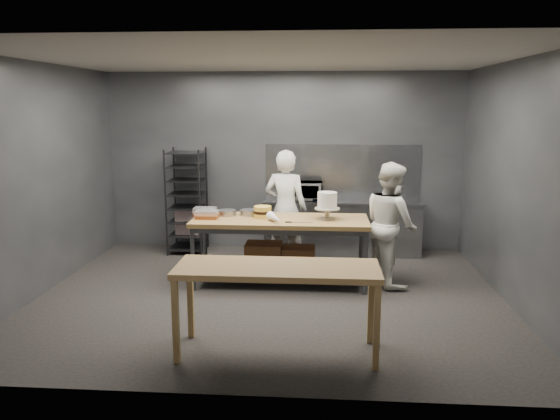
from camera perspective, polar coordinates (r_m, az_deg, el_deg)
name	(u,v)px	position (r m, az deg, el deg)	size (l,w,h in m)	color
ground	(270,296)	(7.21, -1.02, -8.95)	(6.00, 6.00, 0.00)	black
back_wall	(283,162)	(9.32, 0.37, 5.07)	(6.00, 0.04, 3.00)	#4C4F54
work_table	(280,243)	(7.56, -0.05, -3.47)	(2.40, 0.90, 0.92)	olive
near_counter	(277,275)	(5.39, -0.28, -6.77)	(2.00, 0.70, 0.90)	#97673E
back_counter	(342,227)	(9.16, 6.48, -1.75)	(2.60, 0.60, 0.90)	slate
splashback_panel	(342,171)	(9.31, 6.53, 4.06)	(2.60, 0.02, 0.90)	slate
speed_rack	(187,202)	(9.27, -9.69, 0.86)	(0.61, 0.66, 1.75)	black
chef_behind	(286,209)	(8.27, 0.60, 0.11)	(0.66, 0.43, 1.80)	white
chef_right	(391,224)	(7.63, 11.49, -1.42)	(0.83, 0.64, 1.70)	silver
microwave	(306,191)	(9.04, 2.72, 2.00)	(0.54, 0.37, 0.30)	black
frosted_cake_stand	(327,202)	(7.41, 4.96, 0.82)	(0.34, 0.34, 0.37)	#AEA48B
layer_cake	(263,212)	(7.52, -1.83, -0.20)	(0.24, 0.24, 0.16)	#EFCF4C
cake_pans	(228,212)	(7.75, -5.50, -0.24)	(0.88, 0.31, 0.07)	gray
piping_bag	(275,218)	(7.20, -0.52, -0.87)	(0.12, 0.12, 0.38)	white
offset_spatula	(295,222)	(7.21, 1.57, -1.30)	(0.37, 0.02, 0.02)	slate
pastry_clamshells	(206,213)	(7.64, -7.75, -0.30)	(0.38, 0.43, 0.11)	#A14F20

